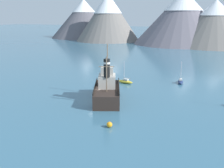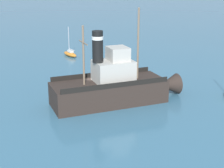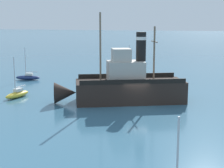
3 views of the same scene
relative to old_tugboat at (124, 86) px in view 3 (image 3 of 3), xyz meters
name	(u,v)px [view 3 (image 3 of 3)]	position (x,y,z in m)	size (l,w,h in m)	color
ground_plane	(137,106)	(-1.29, -1.84, -1.83)	(600.00, 600.00, 0.00)	#38667F
old_tugboat	(124,86)	(0.00, 0.00, 0.00)	(9.15, 14.48, 9.90)	#2D231E
sailboat_yellow	(17,94)	(-1.82, 12.75, -1.40)	(3.91, 1.58, 4.90)	gold
sailboat_navy	(28,77)	(9.48, 18.28, -1.40)	(1.95, 3.95, 4.90)	navy
sailboat_teal	(130,70)	(21.59, 5.22, -1.40)	(3.96, 2.05, 4.90)	#23757A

